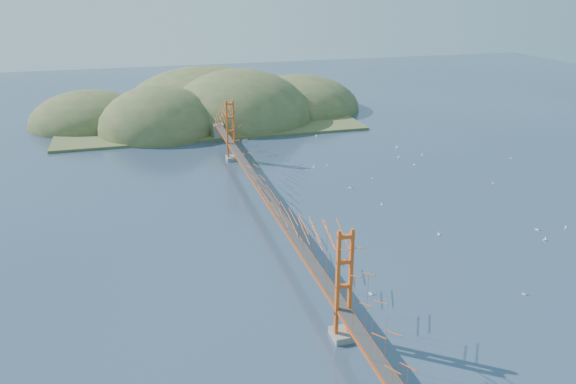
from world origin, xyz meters
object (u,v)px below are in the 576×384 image
object	(u,v)px
bridge	(268,174)
sailboat_2	(545,239)
sailboat_1	(350,187)
sailboat_0	(439,234)

from	to	relation	value
bridge	sailboat_2	world-z (taller)	bridge
sailboat_1	sailboat_2	xyz separation A→B (m)	(17.92, -25.91, -0.02)
sailboat_0	sailboat_1	bearing A→B (deg)	103.67
sailboat_0	sailboat_2	world-z (taller)	sailboat_0
bridge	sailboat_2	bearing A→B (deg)	-26.49
sailboat_1	sailboat_2	world-z (taller)	sailboat_1
sailboat_1	sailboat_0	world-z (taller)	sailboat_1
bridge	sailboat_0	size ratio (longest dim) A/B	132.73
bridge	sailboat_0	distance (m)	25.26
sailboat_0	sailboat_2	size ratio (longest dim) A/B	1.16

